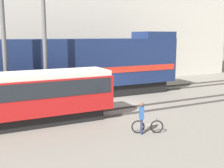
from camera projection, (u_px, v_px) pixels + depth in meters
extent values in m
plane|color=slate|center=(120.00, 104.00, 21.16)|extent=(120.00, 120.00, 0.00)
cube|color=#47423D|center=(139.00, 112.00, 18.77)|extent=(60.00, 0.07, 0.14)
cube|color=#47423D|center=(128.00, 107.00, 20.03)|extent=(60.00, 0.07, 0.14)
cube|color=#47423D|center=(104.00, 96.00, 23.60)|extent=(60.00, 0.07, 0.14)
cube|color=#47423D|center=(98.00, 93.00, 24.87)|extent=(60.00, 0.07, 0.14)
cube|color=beige|center=(67.00, 12.00, 30.85)|extent=(41.85, 6.00, 15.17)
cube|color=black|center=(63.00, 93.00, 22.70)|extent=(18.63, 2.55, 1.00)
cube|color=navy|center=(63.00, 63.00, 22.28)|extent=(20.25, 3.00, 3.85)
cube|color=red|center=(63.00, 71.00, 22.38)|extent=(19.85, 3.04, 0.50)
cube|color=navy|center=(153.00, 35.00, 25.67)|extent=(3.00, 2.85, 0.60)
cube|color=black|center=(32.00, 119.00, 16.35)|extent=(8.28, 2.00, 0.70)
cube|color=red|center=(31.00, 96.00, 16.11)|extent=(9.41, 2.50, 2.05)
cube|color=#1E2328|center=(30.00, 87.00, 16.02)|extent=(9.03, 2.54, 0.90)
cube|color=silver|center=(30.00, 75.00, 15.90)|extent=(9.22, 2.38, 0.30)
torus|color=black|center=(157.00, 127.00, 14.93)|extent=(0.67, 0.36, 0.71)
torus|color=black|center=(138.00, 127.00, 14.91)|extent=(0.67, 0.36, 0.71)
cylinder|color=#A5A5AD|center=(147.00, 124.00, 14.90)|extent=(0.79, 0.39, 0.04)
cylinder|color=#A5A5AD|center=(141.00, 124.00, 14.88)|extent=(0.03, 0.03, 0.32)
cylinder|color=#262626|center=(157.00, 119.00, 14.86)|extent=(0.21, 0.41, 0.02)
cylinder|color=#232D4C|center=(141.00, 126.00, 14.84)|extent=(0.11, 0.11, 0.84)
cylinder|color=#232D4C|center=(142.00, 127.00, 14.68)|extent=(0.11, 0.11, 0.84)
cube|color=#264C8C|center=(142.00, 113.00, 14.63)|extent=(0.35, 0.42, 0.65)
sphere|color=brown|center=(142.00, 104.00, 14.56)|extent=(0.23, 0.23, 0.23)
cylinder|color=#595959|center=(4.00, 47.00, 17.63)|extent=(0.29, 0.29, 8.79)
cylinder|color=#595959|center=(45.00, 40.00, 18.67)|extent=(0.28, 0.28, 9.64)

